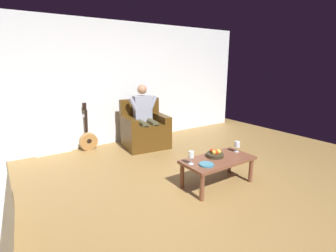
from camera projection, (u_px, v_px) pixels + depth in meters
name	position (u px, v px, depth m)	size (l,w,h in m)	color
ground_plane	(210.00, 200.00, 3.21)	(7.56, 7.56, 0.00)	olive
wall_back	(114.00, 84.00, 5.29)	(6.70, 0.06, 2.52)	silver
armchair	(145.00, 131.00, 5.19)	(0.93, 0.83, 0.96)	#4C3110
person_seated	(145.00, 115.00, 5.09)	(0.63, 0.61, 1.26)	#8F94A8
coffee_table	(218.00, 162.00, 3.54)	(1.04, 0.52, 0.39)	brown
guitar	(88.00, 140.00, 5.01)	(0.35, 0.20, 0.94)	#A9773F
radiator	(53.00, 139.00, 4.76)	(0.65, 0.06, 0.59)	white
wine_glass_near	(191.00, 155.00, 3.30)	(0.07, 0.07, 0.18)	silver
wine_glass_far	(237.00, 145.00, 3.76)	(0.08, 0.08, 0.16)	silver
fruit_bowl	(215.00, 154.00, 3.58)	(0.24, 0.24, 0.11)	#332C1D
decorative_dish	(207.00, 165.00, 3.29)	(0.19, 0.19, 0.02)	teal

